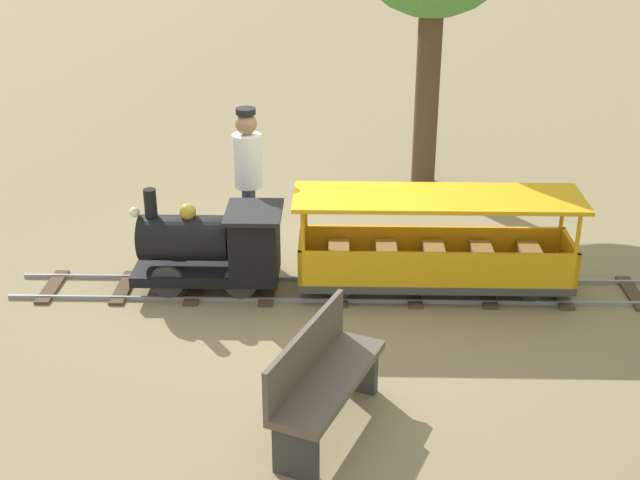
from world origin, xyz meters
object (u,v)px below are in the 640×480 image
passenger_car (435,253)px  conductor_person (248,172)px  locomotive (214,245)px  park_bench (323,380)px

passenger_car → conductor_person: bearing=67.0°
locomotive → conductor_person: 0.95m
park_bench → conductor_person: bearing=15.5°
passenger_car → locomotive: bearing=90.0°
locomotive → passenger_car: locomotive is taller
locomotive → park_bench: locomotive is taller
locomotive → passenger_car: 2.12m
passenger_car → park_bench: (-2.18, 1.03, -0.01)m
conductor_person → park_bench: size_ratio=1.20×
conductor_person → passenger_car: bearing=-113.0°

